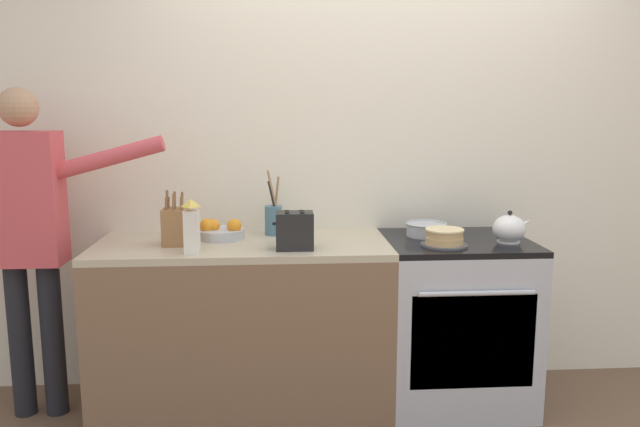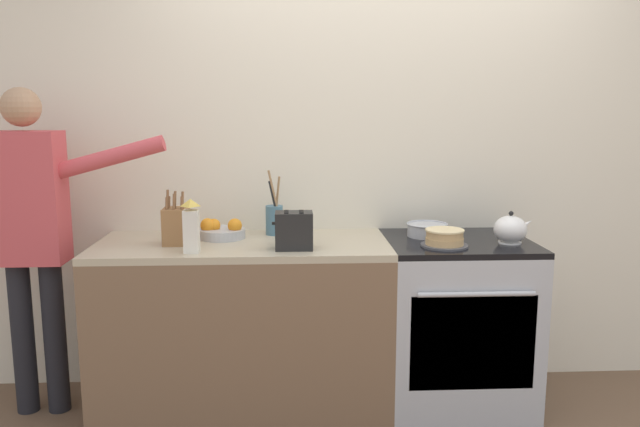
# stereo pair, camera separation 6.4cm
# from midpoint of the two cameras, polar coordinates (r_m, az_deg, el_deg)

# --- Properties ---
(wall_back) EXTENTS (8.00, 0.04, 2.60)m
(wall_back) POSITION_cam_midpoint_polar(r_m,az_deg,el_deg) (3.51, 5.92, 5.33)
(wall_back) COLOR silver
(wall_back) RESTS_ON ground_plane
(counter_cabinet) EXTENTS (1.48, 0.65, 0.89)m
(counter_cabinet) POSITION_cam_midpoint_polar(r_m,az_deg,el_deg) (3.32, -6.38, -10.12)
(counter_cabinet) COLOR brown
(counter_cabinet) RESTS_ON ground_plane
(stove_range) EXTENTS (0.74, 0.68, 0.89)m
(stove_range) POSITION_cam_midpoint_polar(r_m,az_deg,el_deg) (3.43, 12.80, -9.63)
(stove_range) COLOR #B7BABF
(stove_range) RESTS_ON ground_plane
(layer_cake) EXTENTS (0.23, 0.23, 0.09)m
(layer_cake) POSITION_cam_midpoint_polar(r_m,az_deg,el_deg) (3.14, 11.90, -2.24)
(layer_cake) COLOR #4C4C51
(layer_cake) RESTS_ON stove_range
(tea_kettle) EXTENTS (0.20, 0.16, 0.16)m
(tea_kettle) POSITION_cam_midpoint_polar(r_m,az_deg,el_deg) (3.29, 17.57, -1.41)
(tea_kettle) COLOR white
(tea_kettle) RESTS_ON stove_range
(mixing_bowl) EXTENTS (0.22, 0.22, 0.07)m
(mixing_bowl) POSITION_cam_midpoint_polar(r_m,az_deg,el_deg) (3.36, 10.31, -1.46)
(mixing_bowl) COLOR #B7BABF
(mixing_bowl) RESTS_ON stove_range
(knife_block) EXTENTS (0.12, 0.14, 0.28)m
(knife_block) POSITION_cam_midpoint_polar(r_m,az_deg,el_deg) (3.18, -12.45, -1.08)
(knife_block) COLOR olive
(knife_block) RESTS_ON counter_cabinet
(utensil_crock) EXTENTS (0.09, 0.09, 0.35)m
(utensil_crock) POSITION_cam_midpoint_polar(r_m,az_deg,el_deg) (3.35, -3.65, -0.47)
(utensil_crock) COLOR #477084
(utensil_crock) RESTS_ON counter_cabinet
(fruit_bowl) EXTENTS (0.24, 0.24, 0.11)m
(fruit_bowl) POSITION_cam_midpoint_polar(r_m,az_deg,el_deg) (3.30, -8.47, -1.60)
(fruit_bowl) COLOR #B7BABF
(fruit_bowl) RESTS_ON counter_cabinet
(toaster) EXTENTS (0.20, 0.13, 0.18)m
(toaster) POSITION_cam_midpoint_polar(r_m,az_deg,el_deg) (3.01, -1.79, -1.56)
(toaster) COLOR black
(toaster) RESTS_ON counter_cabinet
(milk_carton) EXTENTS (0.07, 0.07, 0.26)m
(milk_carton) POSITION_cam_midpoint_polar(r_m,az_deg,el_deg) (2.98, -11.09, -1.23)
(milk_carton) COLOR white
(milk_carton) RESTS_ON counter_cabinet
(person_baker) EXTENTS (0.93, 0.20, 1.66)m
(person_baker) POSITION_cam_midpoint_polar(r_m,az_deg,el_deg) (3.40, -24.36, -0.84)
(person_baker) COLOR black
(person_baker) RESTS_ON ground_plane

